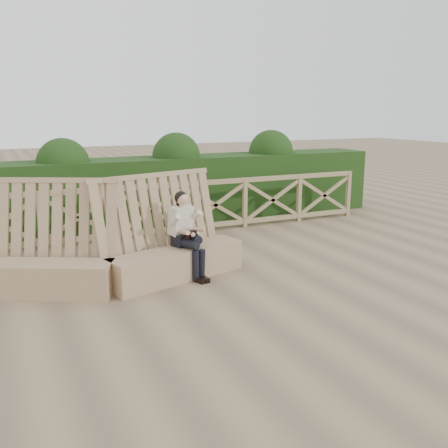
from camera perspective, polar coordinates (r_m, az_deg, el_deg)
name	(u,v)px	position (r m, az deg, el deg)	size (l,w,h in m)	color
ground	(225,292)	(7.25, 0.07, -7.74)	(60.00, 60.00, 0.00)	brown
bench	(107,258)	(7.61, -13.18, -3.86)	(4.30, 1.70, 1.61)	#89724E
woman	(186,230)	(7.74, -4.39, -0.71)	(0.48, 0.81, 1.34)	black
guardrail	(151,211)	(10.25, -8.32, 1.54)	(10.10, 0.09, 1.10)	#937D55
hedge	(135,192)	(11.35, -10.14, 3.59)	(12.00, 1.20, 1.50)	black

